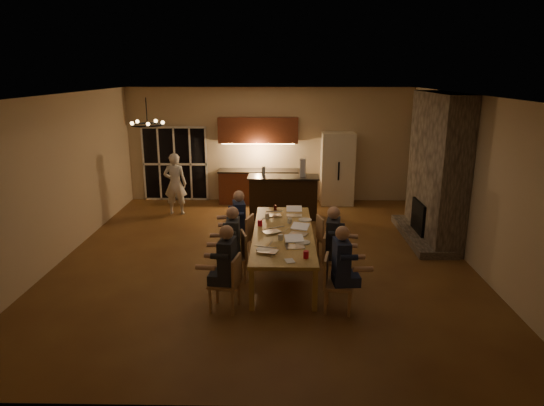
% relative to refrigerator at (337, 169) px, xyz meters
% --- Properties ---
extents(floor, '(9.00, 9.00, 0.00)m').
position_rel_refrigerator_xyz_m(floor, '(-1.90, -4.15, -1.00)').
color(floor, brown).
rests_on(floor, ground).
extents(back_wall, '(8.00, 0.04, 3.20)m').
position_rel_refrigerator_xyz_m(back_wall, '(-1.90, 0.37, 0.60)').
color(back_wall, '#C0AE88').
rests_on(back_wall, ground).
extents(left_wall, '(0.04, 9.00, 3.20)m').
position_rel_refrigerator_xyz_m(left_wall, '(-5.92, -4.15, 0.60)').
color(left_wall, '#C0AE88').
rests_on(left_wall, ground).
extents(right_wall, '(0.04, 9.00, 3.20)m').
position_rel_refrigerator_xyz_m(right_wall, '(2.12, -4.15, 0.60)').
color(right_wall, '#C0AE88').
rests_on(right_wall, ground).
extents(ceiling, '(8.00, 9.00, 0.04)m').
position_rel_refrigerator_xyz_m(ceiling, '(-1.90, -4.15, 2.22)').
color(ceiling, white).
rests_on(ceiling, back_wall).
extents(french_doors, '(1.86, 0.08, 2.10)m').
position_rel_refrigerator_xyz_m(french_doors, '(-4.60, 0.32, 0.05)').
color(french_doors, black).
rests_on(french_doors, ground).
extents(fireplace, '(0.58, 2.50, 3.20)m').
position_rel_refrigerator_xyz_m(fireplace, '(1.80, -2.95, 0.60)').
color(fireplace, '#716659').
rests_on(fireplace, ground).
extents(kitchenette, '(2.24, 0.68, 2.40)m').
position_rel_refrigerator_xyz_m(kitchenette, '(-2.20, 0.05, 0.20)').
color(kitchenette, brown).
rests_on(kitchenette, ground).
extents(refrigerator, '(0.90, 0.68, 2.00)m').
position_rel_refrigerator_xyz_m(refrigerator, '(0.00, 0.00, 0.00)').
color(refrigerator, beige).
rests_on(refrigerator, ground).
extents(dining_table, '(1.10, 3.34, 0.75)m').
position_rel_refrigerator_xyz_m(dining_table, '(-1.52, -4.78, -0.62)').
color(dining_table, tan).
rests_on(dining_table, ground).
extents(bar_island, '(1.79, 0.70, 1.08)m').
position_rel_refrigerator_xyz_m(bar_island, '(-1.50, -1.41, -0.46)').
color(bar_island, black).
rests_on(bar_island, ground).
extents(chair_left_near, '(0.51, 0.51, 0.89)m').
position_rel_refrigerator_xyz_m(chair_left_near, '(-2.44, -6.36, -0.55)').
color(chair_left_near, '#A58452').
rests_on(chair_left_near, ground).
extents(chair_left_mid, '(0.54, 0.54, 0.89)m').
position_rel_refrigerator_xyz_m(chair_left_mid, '(-2.41, -5.29, -0.55)').
color(chair_left_mid, '#A58452').
rests_on(chair_left_mid, ground).
extents(chair_left_far, '(0.54, 0.54, 0.89)m').
position_rel_refrigerator_xyz_m(chair_left_far, '(-2.36, -4.22, -0.55)').
color(chair_left_far, '#A58452').
rests_on(chair_left_far, ground).
extents(chair_right_near, '(0.51, 0.51, 0.89)m').
position_rel_refrigerator_xyz_m(chair_right_near, '(-0.66, -6.37, -0.55)').
color(chair_right_near, '#A58452').
rests_on(chair_right_near, ground).
extents(chair_right_mid, '(0.52, 0.52, 0.89)m').
position_rel_refrigerator_xyz_m(chair_right_mid, '(-0.59, -5.35, -0.55)').
color(chair_right_mid, '#A58452').
rests_on(chair_right_mid, ground).
extents(chair_right_far, '(0.52, 0.52, 0.89)m').
position_rel_refrigerator_xyz_m(chair_right_far, '(-0.60, -4.24, -0.55)').
color(chair_right_far, '#A58452').
rests_on(chair_right_far, ground).
extents(person_left_near, '(0.67, 0.67, 1.38)m').
position_rel_refrigerator_xyz_m(person_left_near, '(-2.38, -6.35, -0.31)').
color(person_left_near, '#262A31').
rests_on(person_left_near, ground).
extents(person_right_near, '(0.64, 0.64, 1.38)m').
position_rel_refrigerator_xyz_m(person_right_near, '(-0.63, -6.35, -0.31)').
color(person_right_near, '#1D294A').
rests_on(person_right_near, ground).
extents(person_left_mid, '(0.62, 0.62, 1.38)m').
position_rel_refrigerator_xyz_m(person_left_mid, '(-2.39, -5.31, -0.31)').
color(person_left_mid, '#32383C').
rests_on(person_left_mid, ground).
extents(person_right_mid, '(0.69, 0.69, 1.38)m').
position_rel_refrigerator_xyz_m(person_right_mid, '(-0.65, -5.27, -0.31)').
color(person_right_mid, '#262A31').
rests_on(person_right_mid, ground).
extents(person_left_far, '(0.70, 0.70, 1.38)m').
position_rel_refrigerator_xyz_m(person_left_far, '(-2.38, -4.15, -0.31)').
color(person_left_far, '#1D294A').
rests_on(person_left_far, ground).
extents(standing_person, '(0.59, 0.39, 1.61)m').
position_rel_refrigerator_xyz_m(standing_person, '(-4.30, -1.12, -0.19)').
color(standing_person, silver).
rests_on(standing_person, ground).
extents(chandelier, '(0.55, 0.55, 0.03)m').
position_rel_refrigerator_xyz_m(chandelier, '(-3.82, -5.10, 1.75)').
color(chandelier, black).
rests_on(chandelier, ceiling).
extents(laptop_a, '(0.38, 0.36, 0.23)m').
position_rel_refrigerator_xyz_m(laptop_a, '(-1.77, -5.79, -0.14)').
color(laptop_a, silver).
rests_on(laptop_a, dining_table).
extents(laptop_b, '(0.35, 0.32, 0.23)m').
position_rel_refrigerator_xyz_m(laptop_b, '(-1.32, -5.57, -0.14)').
color(laptop_b, silver).
rests_on(laptop_b, dining_table).
extents(laptop_c, '(0.42, 0.40, 0.23)m').
position_rel_refrigerator_xyz_m(laptop_c, '(-1.73, -4.80, -0.14)').
color(laptop_c, silver).
rests_on(laptop_c, dining_table).
extents(laptop_d, '(0.40, 0.37, 0.23)m').
position_rel_refrigerator_xyz_m(laptop_d, '(-1.24, -4.91, -0.14)').
color(laptop_d, silver).
rests_on(laptop_d, dining_table).
extents(laptop_e, '(0.37, 0.34, 0.23)m').
position_rel_refrigerator_xyz_m(laptop_e, '(-1.72, -3.73, -0.14)').
color(laptop_e, silver).
rests_on(laptop_e, dining_table).
extents(laptop_f, '(0.32, 0.28, 0.23)m').
position_rel_refrigerator_xyz_m(laptop_f, '(-1.29, -3.74, -0.14)').
color(laptop_f, silver).
rests_on(laptop_f, dining_table).
extents(mug_front, '(0.09, 0.09, 0.10)m').
position_rel_refrigerator_xyz_m(mug_front, '(-1.57, -5.22, -0.20)').
color(mug_front, silver).
rests_on(mug_front, dining_table).
extents(mug_mid, '(0.09, 0.09, 0.10)m').
position_rel_refrigerator_xyz_m(mug_mid, '(-1.39, -4.24, -0.20)').
color(mug_mid, silver).
rests_on(mug_mid, dining_table).
extents(mug_back, '(0.08, 0.08, 0.10)m').
position_rel_refrigerator_xyz_m(mug_back, '(-1.84, -3.95, -0.20)').
color(mug_back, silver).
rests_on(mug_back, dining_table).
extents(redcup_near, '(0.09, 0.09, 0.12)m').
position_rel_refrigerator_xyz_m(redcup_near, '(-1.16, -6.07, -0.19)').
color(redcup_near, red).
rests_on(redcup_near, dining_table).
extents(redcup_mid, '(0.09, 0.09, 0.12)m').
position_rel_refrigerator_xyz_m(redcup_mid, '(-1.96, -4.42, -0.19)').
color(redcup_mid, red).
rests_on(redcup_mid, dining_table).
extents(can_silver, '(0.07, 0.07, 0.12)m').
position_rel_refrigerator_xyz_m(can_silver, '(-1.46, -5.47, -0.19)').
color(can_silver, '#B2B2B7').
rests_on(can_silver, dining_table).
extents(can_cola, '(0.06, 0.06, 0.12)m').
position_rel_refrigerator_xyz_m(can_cola, '(-1.68, -3.35, -0.19)').
color(can_cola, '#3F0F0C').
rests_on(can_cola, dining_table).
extents(plate_near, '(0.27, 0.27, 0.02)m').
position_rel_refrigerator_xyz_m(plate_near, '(-1.19, -5.36, -0.24)').
color(plate_near, silver).
rests_on(plate_near, dining_table).
extents(plate_left, '(0.24, 0.24, 0.02)m').
position_rel_refrigerator_xyz_m(plate_left, '(-1.85, -5.71, -0.24)').
color(plate_left, silver).
rests_on(plate_left, dining_table).
extents(plate_far, '(0.27, 0.27, 0.02)m').
position_rel_refrigerator_xyz_m(plate_far, '(-1.08, -4.04, -0.24)').
color(plate_far, silver).
rests_on(plate_far, dining_table).
extents(notepad, '(0.18, 0.22, 0.01)m').
position_rel_refrigerator_xyz_m(notepad, '(-1.42, -6.20, -0.24)').
color(notepad, white).
rests_on(notepad, dining_table).
extents(bar_bottle, '(0.09, 0.09, 0.24)m').
position_rel_refrigerator_xyz_m(bar_bottle, '(-2.00, -1.36, 0.20)').
color(bar_bottle, '#99999E').
rests_on(bar_bottle, bar_island).
extents(bar_blender, '(0.14, 0.14, 0.45)m').
position_rel_refrigerator_xyz_m(bar_blender, '(-1.02, -1.43, 0.31)').
color(bar_blender, silver).
rests_on(bar_blender, bar_island).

